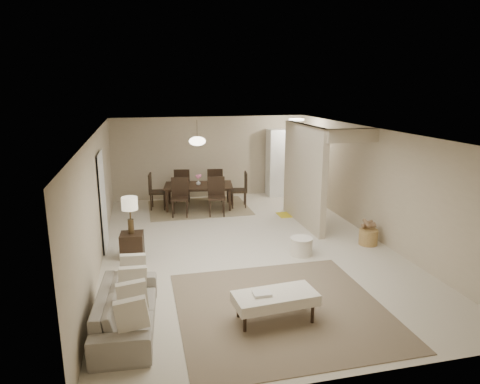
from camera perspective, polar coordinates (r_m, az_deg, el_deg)
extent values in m
plane|color=beige|center=(9.43, 0.75, -7.20)|extent=(9.00, 9.00, 0.00)
plane|color=white|center=(8.84, 0.81, 8.10)|extent=(9.00, 9.00, 0.00)
plane|color=tan|center=(13.38, -3.91, 4.66)|extent=(6.00, 0.00, 6.00)
plane|color=tan|center=(8.84, -18.45, -0.87)|extent=(0.00, 9.00, 9.00)
plane|color=tan|center=(10.19, 17.39, 1.11)|extent=(0.00, 9.00, 9.00)
cube|color=tan|center=(10.76, 8.50, 2.26)|extent=(0.15, 2.50, 2.50)
cube|color=black|center=(9.47, -17.86, -1.30)|extent=(0.04, 0.90, 2.04)
cube|color=white|center=(13.65, 6.15, 3.95)|extent=(1.20, 0.55, 2.10)
cylinder|color=white|center=(12.58, 7.54, 9.54)|extent=(0.44, 0.44, 0.05)
cube|color=brown|center=(6.99, 5.49, -15.19)|extent=(3.20, 3.20, 0.01)
imported|color=gray|center=(6.56, -14.88, -14.87)|extent=(2.05, 0.93, 0.58)
cube|color=beige|center=(6.51, 4.71, -13.95)|extent=(1.27, 0.66, 0.16)
cylinder|color=black|center=(6.33, 0.64, -17.10)|extent=(0.05, 0.05, 0.28)
cylinder|color=black|center=(6.61, 9.63, -15.83)|extent=(0.05, 0.05, 0.28)
cylinder|color=black|center=(6.67, -0.23, -15.34)|extent=(0.05, 0.05, 0.28)
cylinder|color=black|center=(6.94, 8.29, -14.24)|extent=(0.05, 0.05, 0.28)
cube|color=black|center=(9.05, -14.18, -6.87)|extent=(0.49, 0.49, 0.50)
cylinder|color=#43331D|center=(8.92, -14.33, -4.46)|extent=(0.12, 0.12, 0.30)
cylinder|color=#43331D|center=(8.84, -14.44, -2.74)|extent=(0.03, 0.03, 0.26)
cylinder|color=beige|center=(8.79, -14.52, -1.49)|extent=(0.32, 0.32, 0.26)
cylinder|color=beige|center=(8.99, 8.18, -7.19)|extent=(0.47, 0.47, 0.36)
cylinder|color=olive|center=(9.87, 16.73, -5.76)|extent=(0.45, 0.45, 0.35)
cube|color=#827050|center=(12.33, -5.50, -2.09)|extent=(2.80, 2.10, 0.01)
imported|color=black|center=(12.25, -5.53, -0.61)|extent=(2.05, 1.34, 0.67)
imported|color=silver|center=(12.15, -5.58, 1.25)|extent=(0.16, 0.16, 0.14)
cube|color=gold|center=(11.74, 7.15, -2.97)|extent=(0.87, 0.53, 0.01)
cylinder|color=#43331D|center=(11.91, -5.75, 8.33)|extent=(0.02, 0.02, 0.50)
ellipsoid|color=#FFEAC6|center=(11.95, -5.71, 6.76)|extent=(0.46, 0.46, 0.25)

